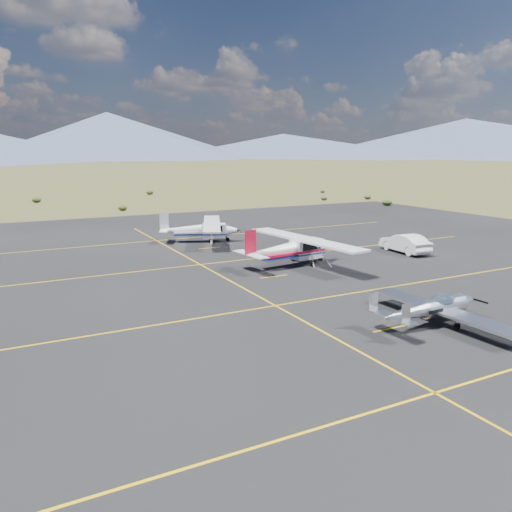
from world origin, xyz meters
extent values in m
plane|color=#383D1C|center=(0.00, 0.00, 0.00)|extent=(1600.00, 1600.00, 0.00)
cube|color=black|center=(0.00, 7.00, 0.00)|extent=(72.00, 72.00, 0.02)
cube|color=silver|center=(-0.30, -3.99, 0.67)|extent=(1.66, 8.11, 0.11)
ellipsoid|color=#99BFD8|center=(-0.30, -3.99, 1.10)|extent=(1.51, 0.91, 0.73)
cube|color=silver|center=(-3.62, -4.14, 0.92)|extent=(0.75, 2.71, 0.05)
cube|color=silver|center=(-3.71, -5.13, 1.33)|extent=(0.49, 0.08, 0.90)
cube|color=silver|center=(-3.79, -3.16, 1.33)|extent=(0.49, 0.08, 0.90)
cylinder|color=black|center=(1.13, -3.93, 0.16)|extent=(0.31, 0.09, 0.30)
cylinder|color=black|center=(-0.43, -5.07, 0.19)|extent=(0.36, 0.11, 0.36)
cylinder|color=black|center=(-0.53, -2.93, 0.19)|extent=(0.36, 0.11, 0.36)
cube|color=silver|center=(1.04, 9.80, 1.10)|extent=(2.40, 1.44, 1.40)
cube|color=silver|center=(0.83, 9.78, 1.83)|extent=(2.90, 11.52, 0.15)
cube|color=black|center=(1.04, 9.80, 1.39)|extent=(1.79, 1.42, 0.57)
cube|color=red|center=(-0.30, 9.65, 1.00)|extent=(5.29, 1.79, 0.19)
cube|color=red|center=(-3.81, 9.25, 2.08)|extent=(0.88, 0.17, 1.66)
cube|color=silver|center=(-3.81, 9.25, 1.25)|extent=(1.15, 3.39, 0.06)
cylinder|color=black|center=(2.38, 9.95, 0.20)|extent=(0.38, 0.15, 0.37)
cylinder|color=black|center=(0.85, 8.68, 0.24)|extent=(0.47, 0.19, 0.46)
cylinder|color=black|center=(0.60, 10.85, 0.24)|extent=(0.47, 0.19, 0.46)
cube|color=silver|center=(-1.50, 21.14, 1.00)|extent=(2.32, 1.79, 1.27)
cube|color=silver|center=(-1.67, 21.21, 1.65)|extent=(5.30, 10.11, 0.13)
cube|color=black|center=(-1.50, 21.14, 1.26)|extent=(1.82, 1.61, 0.52)
cube|color=silver|center=(-2.62, 21.61, 0.90)|extent=(4.76, 2.81, 0.17)
cube|color=silver|center=(-5.58, 22.83, 1.89)|extent=(0.76, 0.37, 1.50)
cube|color=silver|center=(-5.58, 22.83, 1.14)|extent=(1.80, 3.05, 0.06)
cylinder|color=black|center=(-0.37, 20.67, 0.18)|extent=(0.35, 0.22, 0.34)
cylinder|color=black|center=(-2.13, 20.34, 0.22)|extent=(0.43, 0.27, 0.41)
cylinder|color=black|center=(-1.38, 22.16, 0.22)|extent=(0.43, 0.27, 0.41)
imported|color=silver|center=(10.27, 9.48, 0.78)|extent=(1.95, 4.77, 1.54)
camera|label=1|loc=(-18.64, -20.07, 8.12)|focal=35.00mm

